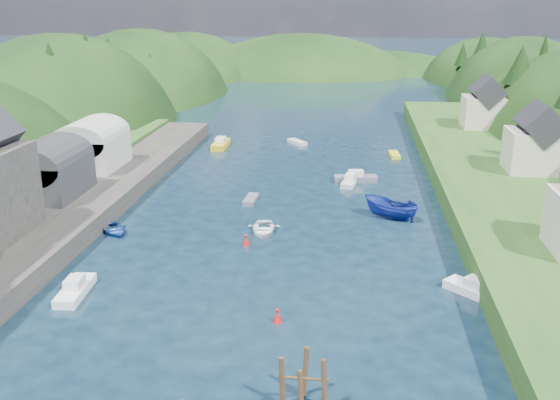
# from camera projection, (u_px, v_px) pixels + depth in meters

# --- Properties ---
(ground) EXTENTS (600.00, 600.00, 0.00)m
(ground) POSITION_uv_depth(u_px,v_px,m) (300.00, 177.00, 82.19)
(ground) COLOR black
(ground) RESTS_ON ground
(hillside_left) EXTENTS (44.00, 245.56, 52.00)m
(hillside_left) POSITION_uv_depth(u_px,v_px,m) (65.00, 174.00, 113.30)
(hillside_left) COLOR black
(hillside_left) RESTS_ON ground
(far_hills) EXTENTS (103.00, 68.00, 44.00)m
(far_hills) POSITION_uv_depth(u_px,v_px,m) (336.00, 105.00, 202.47)
(far_hills) COLOR black
(far_hills) RESTS_ON ground
(hill_trees) EXTENTS (91.06, 148.93, 12.28)m
(hill_trees) POSITION_uv_depth(u_px,v_px,m) (317.00, 79.00, 91.24)
(hill_trees) COLOR black
(hill_trees) RESTS_ON ground
(quay_left) EXTENTS (12.00, 110.00, 2.00)m
(quay_left) POSITION_uv_depth(u_px,v_px,m) (6.00, 249.00, 56.23)
(quay_left) COLOR #2D2B28
(quay_left) RESTS_ON ground
(boat_sheds) EXTENTS (7.00, 21.00, 7.50)m
(boat_sheds) POSITION_uv_depth(u_px,v_px,m) (71.00, 153.00, 73.07)
(boat_sheds) COLOR #2D2D30
(boat_sheds) RESTS_ON quay_left
(terrace_right) EXTENTS (16.00, 120.00, 2.40)m
(terrace_right) POSITION_uv_depth(u_px,v_px,m) (515.00, 199.00, 69.60)
(terrace_right) COLOR #234719
(terrace_right) RESTS_ON ground
(right_bank_cottages) EXTENTS (9.00, 59.24, 8.41)m
(right_bank_cottages) POSITION_uv_depth(u_px,v_px,m) (528.00, 142.00, 75.69)
(right_bank_cottages) COLOR beige
(right_bank_cottages) RESTS_ON terrace_right
(piling_cluster_far) EXTENTS (2.92, 2.75, 3.79)m
(piling_cluster_far) POSITION_uv_depth(u_px,v_px,m) (303.00, 387.00, 35.81)
(piling_cluster_far) COLOR #382314
(piling_cluster_far) RESTS_ON ground
(channel_buoy_near) EXTENTS (0.70, 0.70, 1.10)m
(channel_buoy_near) POSITION_uv_depth(u_px,v_px,m) (278.00, 316.00, 45.51)
(channel_buoy_near) COLOR #BA0F0E
(channel_buoy_near) RESTS_ON ground
(channel_buoy_far) EXTENTS (0.70, 0.70, 1.10)m
(channel_buoy_far) POSITION_uv_depth(u_px,v_px,m) (246.00, 240.00, 59.65)
(channel_buoy_far) COLOR #BA0F0E
(channel_buoy_far) RESTS_ON ground
(moored_boats) EXTENTS (38.90, 90.27, 2.39)m
(moored_boats) POSITION_uv_depth(u_px,v_px,m) (241.00, 261.00, 54.50)
(moored_boats) COLOR silver
(moored_boats) RESTS_ON ground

